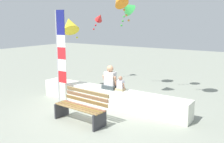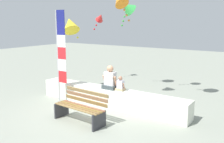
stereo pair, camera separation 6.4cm
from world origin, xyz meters
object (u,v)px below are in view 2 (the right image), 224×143
person_adult (110,80)px  person_child (120,85)px  kite_red (100,18)px  flag_banner (60,51)px  kite_yellow (70,24)px  kite_green (127,8)px  park_bench (81,108)px

person_adult → person_child: size_ratio=1.67×
kite_red → person_adult: bearing=-48.7°
flag_banner → kite_yellow: (-0.97, 1.58, 0.88)m
flag_banner → kite_red: kite_red is taller
kite_green → kite_yellow: (-1.95, -1.25, -0.67)m
flag_banner → kite_green: size_ratio=2.89×
person_child → kite_yellow: 3.76m
park_bench → kite_yellow: size_ratio=1.48×
kite_yellow → kite_red: bearing=86.7°
flag_banner → kite_yellow: bearing=121.5°
park_bench → flag_banner: (-1.77, 1.01, 1.42)m
park_bench → kite_yellow: 4.42m
person_child → flag_banner: 2.41m
kite_red → kite_yellow: size_ratio=0.75×
park_bench → kite_green: 4.92m
flag_banner → park_bench: bearing=-29.6°
kite_yellow → park_bench: bearing=-43.3°
person_child → flag_banner: (-2.10, -0.57, 1.04)m
person_child → person_adult: bearing=-179.9°
person_child → flag_banner: bearing=-164.8°
park_bench → kite_yellow: kite_yellow is taller
flag_banner → kite_red: (-0.86, 3.49, 1.18)m
person_adult → kite_red: size_ratio=0.95×
kite_green → kite_yellow: kite_green is taller
kite_yellow → person_child: bearing=-18.2°
park_bench → kite_yellow: bearing=136.7°
flag_banner → kite_green: kite_green is taller
kite_yellow → person_adult: bearing=-20.7°
kite_red → park_bench: bearing=-59.7°
person_child → kite_yellow: (-3.07, 1.01, 1.92)m
kite_green → kite_red: (-1.84, 0.66, -0.37)m
person_child → flag_banner: size_ratio=0.15×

